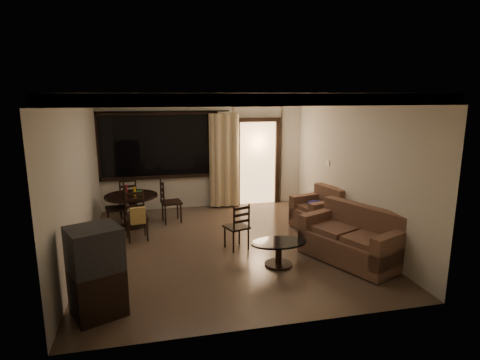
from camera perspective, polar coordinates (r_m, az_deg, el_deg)
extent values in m
plane|color=#7F6651|center=(7.63, -2.02, -9.28)|extent=(5.50, 5.50, 0.00)
plane|color=beige|center=(9.91, -5.08, 4.10)|extent=(5.00, 0.00, 5.00)
plane|color=beige|center=(4.64, 4.30, -5.35)|extent=(5.00, 0.00, 5.00)
plane|color=beige|center=(7.21, -22.02, 0.16)|extent=(0.00, 5.50, 5.50)
plane|color=beige|center=(8.07, 15.63, 1.82)|extent=(0.00, 5.50, 5.50)
plane|color=white|center=(7.09, -2.19, 12.26)|extent=(5.50, 5.50, 0.00)
cube|color=black|center=(9.77, -11.50, 4.83)|extent=(2.70, 0.04, 1.45)
cylinder|color=black|center=(9.61, -11.09, 9.55)|extent=(3.20, 0.03, 0.03)
cube|color=#FFC684|center=(10.19, 2.54, 2.37)|extent=(0.91, 0.03, 2.08)
cube|color=white|center=(9.00, 12.36, 2.39)|extent=(0.02, 0.18, 0.12)
cylinder|color=black|center=(7.09, -2.19, 11.78)|extent=(0.03, 0.03, 0.12)
cylinder|color=black|center=(7.09, -2.18, 11.05)|extent=(0.16, 0.16, 0.08)
cylinder|color=black|center=(8.78, -15.24, -2.21)|extent=(1.10, 1.10, 0.04)
cylinder|color=black|center=(8.86, -15.12, -4.28)|extent=(0.11, 0.11, 0.64)
cylinder|color=black|center=(8.96, -15.00, -6.28)|extent=(0.55, 0.55, 0.03)
cylinder|color=maroon|center=(8.78, -15.92, -1.36)|extent=(0.06, 0.06, 0.22)
cylinder|color=gold|center=(8.71, -14.77, -1.54)|extent=(0.06, 0.06, 0.18)
cube|color=#278231|center=(8.89, -14.04, -1.65)|extent=(0.14, 0.10, 0.05)
cube|color=black|center=(8.74, -17.20, -3.90)|extent=(0.48, 0.48, 0.04)
cube|color=black|center=(8.95, -9.75, -3.13)|extent=(0.48, 0.48, 0.04)
cube|color=black|center=(8.02, -14.50, -5.17)|extent=(0.48, 0.48, 0.04)
cube|color=tan|center=(7.77, -14.33, -4.95)|extent=(0.29, 0.12, 0.32)
cube|color=black|center=(9.58, -15.69, -2.40)|extent=(0.48, 0.48, 0.04)
cube|color=black|center=(5.63, -19.59, -14.75)|extent=(0.78, 0.75, 0.62)
cube|color=black|center=(5.39, -20.04, -9.16)|extent=(0.78, 0.75, 0.55)
cube|color=black|center=(5.48, -16.90, -8.60)|extent=(0.20, 0.41, 0.38)
cube|color=#492622|center=(7.15, 15.51, -9.29)|extent=(1.49, 1.88, 0.41)
cube|color=#492622|center=(7.30, 17.27, -6.10)|extent=(0.88, 1.60, 0.67)
cube|color=#492622|center=(6.70, 20.68, -9.24)|extent=(0.88, 0.54, 0.52)
cube|color=#492622|center=(7.51, 11.11, -6.32)|extent=(0.88, 0.54, 0.52)
cube|color=#492622|center=(7.03, 15.36, -7.58)|extent=(1.17, 1.58, 0.12)
cube|color=#492622|center=(8.62, 10.85, -5.38)|extent=(1.03, 1.03, 0.40)
cube|color=#492622|center=(8.72, 12.62, -3.00)|extent=(0.40, 0.87, 0.65)
cube|color=#492622|center=(8.31, 12.31, -4.67)|extent=(0.86, 0.38, 0.50)
cube|color=#492622|center=(8.81, 9.58, -3.58)|extent=(0.86, 0.38, 0.50)
cube|color=#492622|center=(8.52, 10.65, -3.97)|extent=(0.74, 0.77, 0.12)
ellipsoid|color=#121852|center=(8.49, 10.68, -3.26)|extent=(0.36, 0.30, 0.11)
ellipsoid|color=black|center=(6.69, 5.55, -8.85)|extent=(0.94, 0.56, 0.03)
cylinder|color=black|center=(6.77, 5.51, -10.41)|extent=(0.10, 0.10, 0.37)
cylinder|color=black|center=(6.84, 5.48, -11.82)|extent=(0.46, 0.46, 0.03)
cube|color=black|center=(7.34, -0.51, -6.69)|extent=(0.49, 0.49, 0.04)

